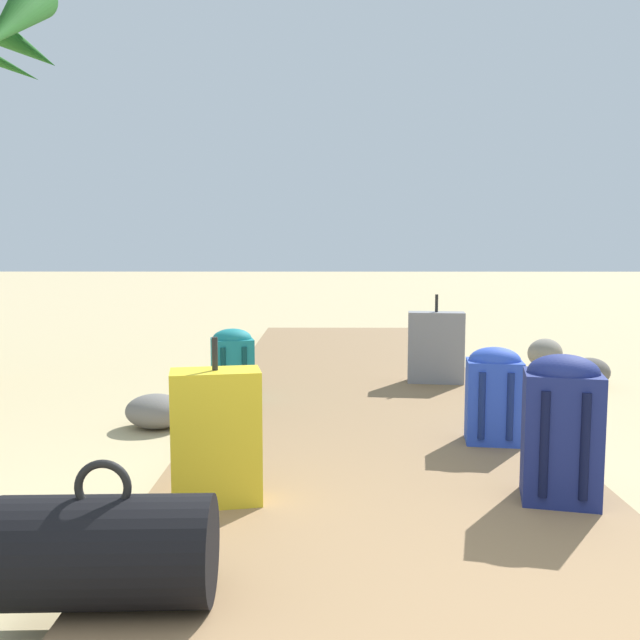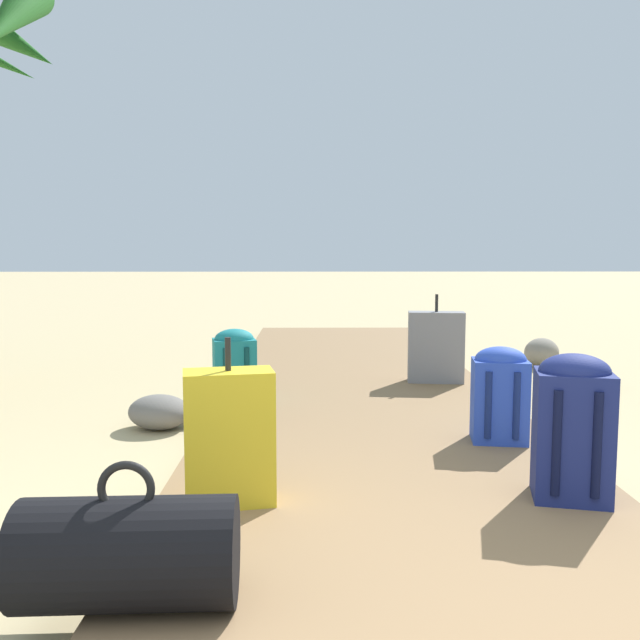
{
  "view_description": "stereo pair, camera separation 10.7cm",
  "coord_description": "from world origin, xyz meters",
  "views": [
    {
      "loc": [
        -0.24,
        -1.08,
        1.11
      ],
      "look_at": [
        -0.28,
        4.28,
        0.55
      ],
      "focal_mm": 37.72,
      "sensor_mm": 36.0,
      "label": 1
    },
    {
      "loc": [
        -0.35,
        -1.08,
        1.11
      ],
      "look_at": [
        -0.28,
        4.28,
        0.55
      ],
      "focal_mm": 37.72,
      "sensor_mm": 36.0,
      "label": 2
    }
  ],
  "objects": [
    {
      "name": "ground_plane",
      "position": [
        0.0,
        3.11,
        0.0
      ],
      "size": [
        60.0,
        60.0,
        0.0
      ],
      "primitive_type": "plane",
      "color": "tan"
    },
    {
      "name": "boardwalk",
      "position": [
        0.0,
        3.89,
        0.04
      ],
      "size": [
        1.99,
        7.78,
        0.08
      ],
      "primitive_type": "cube",
      "color": "olive",
      "rests_on": "ground"
    },
    {
      "name": "backpack_teal",
      "position": [
        -0.88,
        3.49,
        0.34
      ],
      "size": [
        0.33,
        0.29,
        0.49
      ],
      "color": "#197A7F",
      "rests_on": "boardwalk"
    },
    {
      "name": "suitcase_grey",
      "position": [
        0.62,
        4.1,
        0.36
      ],
      "size": [
        0.45,
        0.22,
        0.69
      ],
      "color": "slate",
      "rests_on": "boardwalk"
    },
    {
      "name": "backpack_navy",
      "position": [
        0.73,
        1.61,
        0.4
      ],
      "size": [
        0.35,
        0.31,
        0.61
      ],
      "color": "navy",
      "rests_on": "boardwalk"
    },
    {
      "name": "backpack_blue",
      "position": [
        0.66,
        2.46,
        0.35
      ],
      "size": [
        0.32,
        0.27,
        0.52
      ],
      "color": "#2847B7",
      "rests_on": "boardwalk"
    },
    {
      "name": "duffel_bag_black",
      "position": [
        -0.88,
        0.78,
        0.24
      ],
      "size": [
        0.63,
        0.35,
        0.44
      ],
      "color": "black",
      "rests_on": "boardwalk"
    },
    {
      "name": "suitcase_yellow",
      "position": [
        -0.68,
        1.59,
        0.35
      ],
      "size": [
        0.39,
        0.26,
        0.68
      ],
      "color": "gold",
      "rests_on": "boardwalk"
    },
    {
      "name": "rock_right_mid",
      "position": [
        1.92,
        4.35,
        0.12
      ],
      "size": [
        0.4,
        0.38,
        0.23
      ],
      "primitive_type": "ellipsoid",
      "rotation": [
        0.0,
        0.0,
        1.86
      ],
      "color": "#5B5651",
      "rests_on": "ground"
    },
    {
      "name": "rock_right_far",
      "position": [
        1.84,
        5.22,
        0.14
      ],
      "size": [
        0.48,
        0.49,
        0.28
      ],
      "primitive_type": "ellipsoid",
      "rotation": [
        0.0,
        0.0,
        0.95
      ],
      "color": "gray",
      "rests_on": "ground"
    },
    {
      "name": "rock_left_near",
      "position": [
        -1.3,
        3.03,
        0.11
      ],
      "size": [
        0.49,
        0.46,
        0.21
      ],
      "primitive_type": "ellipsoid",
      "rotation": [
        0.0,
        0.0,
        2.76
      ],
      "color": "slate",
      "rests_on": "ground"
    }
  ]
}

